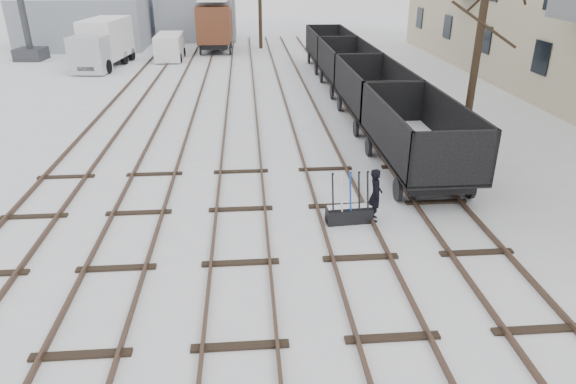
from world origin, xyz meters
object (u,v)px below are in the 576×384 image
ground_frame (349,213)px  worker (375,195)px  box_van_wagon (215,22)px  crane (26,24)px  panel_van (170,46)px  freight_wagon_a (416,148)px  lorry (103,43)px

ground_frame → worker: 0.91m
box_van_wagon → crane: 13.81m
panel_van → ground_frame: bearing=-73.4°
freight_wagon_a → box_van_wagon: size_ratio=1.18×
ground_frame → box_van_wagon: box_van_wagon is taller
ground_frame → panel_van: size_ratio=0.35×
box_van_wagon → panel_van: (-3.26, -3.48, -1.37)m
box_van_wagon → lorry: size_ratio=0.75×
freight_wagon_a → box_van_wagon: box_van_wagon is taller
worker → box_van_wagon: size_ratio=0.29×
ground_frame → lorry: lorry is taller
lorry → panel_van: bearing=38.2°
ground_frame → freight_wagon_a: (2.93, 3.34, 0.70)m
lorry → freight_wagon_a: bearing=-46.8°
ground_frame → lorry: bearing=112.8°
ground_frame → lorry: 27.45m
worker → crane: (-19.43, 27.74, 1.80)m
crane → lorry: bearing=-24.6°
worker → crane: size_ratio=0.16×
ground_frame → freight_wagon_a: freight_wagon_a is taller
worker → lorry: 27.69m
ground_frame → crane: (-18.68, 27.84, 2.29)m
panel_van → crane: crane is taller
lorry → panel_van: 4.89m
lorry → ground_frame: bearing=-55.9°
ground_frame → panel_van: bearing=102.9°
box_van_wagon → worker: bearing=-77.3°
crane → box_van_wagon: bearing=15.2°
freight_wagon_a → crane: 32.71m
freight_wagon_a → lorry: (-15.44, 21.06, 0.64)m
crane → ground_frame: bearing=-51.5°
ground_frame → worker: size_ratio=0.95×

